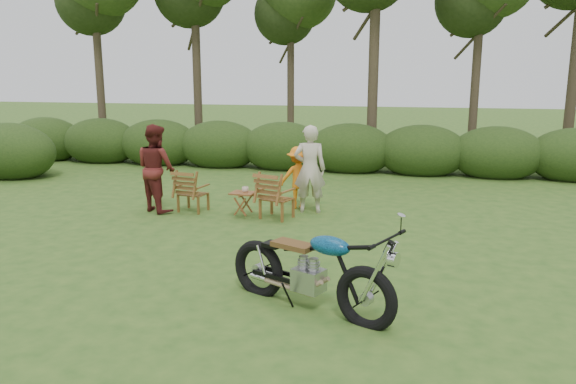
% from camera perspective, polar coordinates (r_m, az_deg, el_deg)
% --- Properties ---
extents(ground, '(80.00, 80.00, 0.00)m').
position_cam_1_polar(ground, '(7.84, -1.44, -9.03)').
color(ground, '#2A4E1A').
rests_on(ground, ground).
extents(tree_line, '(22.52, 11.62, 8.14)m').
position_cam_1_polar(tree_line, '(16.90, 8.71, 15.32)').
color(tree_line, '#34281C').
rests_on(tree_line, ground).
extents(motorcycle, '(2.39, 1.70, 1.28)m').
position_cam_1_polar(motorcycle, '(7.02, 2.09, -11.65)').
color(motorcycle, '#0D6EAF').
rests_on(motorcycle, ground).
extents(lawn_chair_right, '(0.80, 0.80, 0.93)m').
position_cam_1_polar(lawn_chair_right, '(11.08, -1.14, -2.67)').
color(lawn_chair_right, brown).
rests_on(lawn_chair_right, ground).
extents(lawn_chair_left, '(0.68, 0.68, 0.87)m').
position_cam_1_polar(lawn_chair_left, '(11.79, -9.56, -1.93)').
color(lawn_chair_left, '#593716').
rests_on(lawn_chair_left, ground).
extents(side_table, '(0.53, 0.46, 0.51)m').
position_cam_1_polar(side_table, '(11.13, -4.57, -1.30)').
color(side_table, brown).
rests_on(side_table, ground).
extents(cup, '(0.16, 0.16, 0.11)m').
position_cam_1_polar(cup, '(11.09, -4.37, 0.27)').
color(cup, beige).
rests_on(cup, side_table).
extents(adult_a, '(0.71, 0.51, 1.79)m').
position_cam_1_polar(adult_a, '(11.57, 2.19, -2.04)').
color(adult_a, beige).
rests_on(adult_a, ground).
extents(adult_b, '(1.10, 1.03, 1.80)m').
position_cam_1_polar(adult_b, '(11.98, -13.04, -1.86)').
color(adult_b, maroon).
rests_on(adult_b, ground).
extents(child, '(0.95, 0.72, 1.31)m').
position_cam_1_polar(child, '(11.93, 1.04, -1.60)').
color(child, orange).
rests_on(child, ground).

